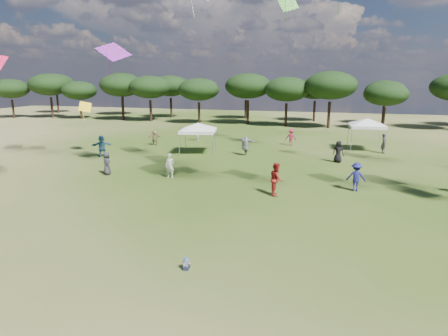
{
  "coord_description": "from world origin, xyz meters",
  "views": [
    {
      "loc": [
        4.33,
        -8.6,
        6.41
      ],
      "look_at": [
        -0.06,
        6.0,
        2.81
      ],
      "focal_mm": 30.0,
      "sensor_mm": 36.0,
      "label": 1
    }
  ],
  "objects": [
    {
      "name": "ground",
      "position": [
        0.0,
        0.0,
        0.0
      ],
      "size": [
        140.0,
        140.0,
        0.0
      ],
      "primitive_type": "plane",
      "color": "#395118",
      "rests_on": "ground"
    },
    {
      "name": "festival_crowd",
      "position": [
        -2.73,
        20.55,
        0.87
      ],
      "size": [
        29.48,
        18.16,
        1.88
      ],
      "color": "navy",
      "rests_on": "ground"
    },
    {
      "name": "toddler",
      "position": [
        -0.33,
        2.33,
        0.2
      ],
      "size": [
        0.32,
        0.34,
        0.45
      ],
      "rotation": [
        0.0,
        0.0,
        0.15
      ],
      "color": "#151D31",
      "rests_on": "ground"
    },
    {
      "name": "tree_line",
      "position": [
        2.39,
        47.41,
        5.42
      ],
      "size": [
        108.78,
        17.63,
        7.77
      ],
      "color": "black",
      "rests_on": "ground"
    },
    {
      "name": "tent_right",
      "position": [
        7.04,
        28.16,
        2.85
      ],
      "size": [
        6.2,
        6.2,
        3.27
      ],
      "rotation": [
        0.0,
        0.0,
        0.08
      ],
      "color": "gray",
      "rests_on": "ground"
    },
    {
      "name": "tent_left",
      "position": [
        -7.37,
        22.3,
        2.59
      ],
      "size": [
        6.05,
        6.05,
        3.02
      ],
      "rotation": [
        0.0,
        0.0,
        0.21
      ],
      "color": "gray",
      "rests_on": "ground"
    }
  ]
}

